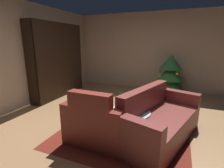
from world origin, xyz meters
TOP-DOWN VIEW (x-y plane):
  - ground_plane at (0.00, 0.00)m, footprint 7.36×7.36m
  - wall_back at (0.00, 3.10)m, footprint 5.33×0.06m
  - wall_left at (-2.63, 0.00)m, footprint 0.06×6.25m
  - area_rug at (0.15, -0.32)m, footprint 2.29×1.82m
  - bookshelf_unit at (-2.38, 1.35)m, footprint 0.35×2.04m
  - armchair_red at (-0.15, -0.61)m, footprint 1.03×0.79m
  - couch_red at (0.76, -0.15)m, footprint 1.33×1.98m
  - coffee_table at (0.27, -0.26)m, footprint 0.73×0.73m
  - book_stack_on_table at (0.28, -0.26)m, footprint 0.22×0.18m
  - bottle_on_table at (0.08, -0.21)m, footprint 0.08×0.08m
  - decorated_tree at (0.77, 2.55)m, footprint 0.87×0.87m

SIDE VIEW (x-z plane):
  - ground_plane at x=0.00m, z-range 0.00..0.00m
  - area_rug at x=0.15m, z-range 0.00..0.01m
  - couch_red at x=0.76m, z-range -0.13..0.73m
  - armchair_red at x=-0.15m, z-range -0.13..0.79m
  - coffee_table at x=0.27m, z-range 0.19..0.64m
  - book_stack_on_table at x=0.28m, z-range 0.46..0.59m
  - bottle_on_table at x=0.08m, z-range 0.42..0.73m
  - decorated_tree at x=0.77m, z-range 0.02..1.28m
  - bookshelf_unit at x=-2.38m, z-range 0.01..2.18m
  - wall_back at x=0.00m, z-range 0.00..2.61m
  - wall_left at x=-2.63m, z-range 0.00..2.61m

